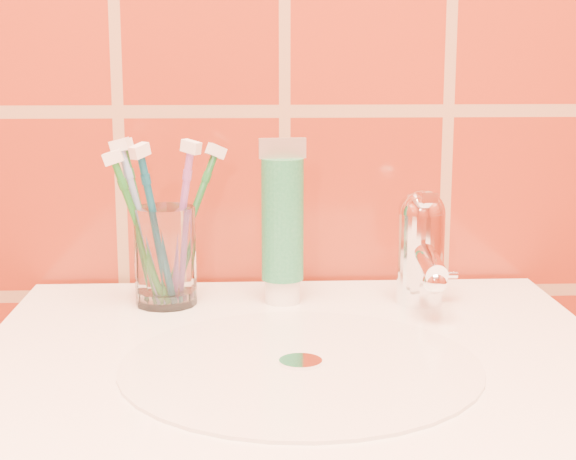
{
  "coord_description": "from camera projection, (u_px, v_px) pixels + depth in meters",
  "views": [
    {
      "loc": [
        -0.04,
        0.22,
        1.1
      ],
      "look_at": [
        -0.0,
        1.08,
        0.93
      ],
      "focal_mm": 55.0,
      "sensor_mm": 36.0,
      "label": 1
    }
  ],
  "objects": [
    {
      "name": "toothbrush_1",
      "position": [
        156.0,
        228.0,
        0.87
      ],
      "size": [
        0.1,
        0.1,
        0.18
      ],
      "primitive_type": null,
      "rotation": [
        0.24,
        0.0,
        -0.72
      ],
      "color": "navy",
      "rests_on": "glass_tumbler"
    },
    {
      "name": "glass_tumbler",
      "position": [
        165.0,
        256.0,
        0.9
      ],
      "size": [
        0.07,
        0.07,
        0.1
      ],
      "primitive_type": "cylinder",
      "rotation": [
        0.0,
        0.0,
        -0.05
      ],
      "color": "white",
      "rests_on": "pedestal_sink"
    },
    {
      "name": "toothbrush_0",
      "position": [
        190.0,
        224.0,
        0.92
      ],
      "size": [
        0.14,
        0.13,
        0.18
      ],
      "primitive_type": null,
      "rotation": [
        0.41,
        0.0,
        2.09
      ],
      "color": "#1B672D",
      "rests_on": "glass_tumbler"
    },
    {
      "name": "toothpaste_tube",
      "position": [
        283.0,
        227.0,
        0.9
      ],
      "size": [
        0.05,
        0.04,
        0.17
      ],
      "rotation": [
        0.0,
        0.0,
        0.14
      ],
      "color": "white",
      "rests_on": "pedestal_sink"
    },
    {
      "name": "faucet",
      "position": [
        422.0,
        244.0,
        0.9
      ],
      "size": [
        0.05,
        0.11,
        0.12
      ],
      "color": "white",
      "rests_on": "pedestal_sink"
    },
    {
      "name": "toothbrush_2",
      "position": [
        140.0,
        231.0,
        0.88
      ],
      "size": [
        0.08,
        0.08,
        0.17
      ],
      "primitive_type": null,
      "rotation": [
        0.31,
        0.0,
        -1.5
      ],
      "color": "#207B2C",
      "rests_on": "glass_tumbler"
    },
    {
      "name": "toothbrush_5",
      "position": [
        142.0,
        224.0,
        0.89
      ],
      "size": [
        0.09,
        0.08,
        0.18
      ],
      "primitive_type": null,
      "rotation": [
        0.25,
        0.0,
        -1.79
      ],
      "color": "#7C9CDC",
      "rests_on": "glass_tumbler"
    },
    {
      "name": "toothbrush_3",
      "position": [
        181.0,
        224.0,
        0.89
      ],
      "size": [
        0.09,
        0.08,
        0.18
      ],
      "primitive_type": null,
      "rotation": [
        0.18,
        0.0,
        1.0
      ],
      "color": "#8E4DA6",
      "rests_on": "glass_tumbler"
    },
    {
      "name": "toothbrush_4",
      "position": [
        142.0,
        223.0,
        0.9
      ],
      "size": [
        0.11,
        0.1,
        0.18
      ],
      "primitive_type": null,
      "rotation": [
        0.27,
        0.0,
        -2.13
      ],
      "color": "#1F773C",
      "rests_on": "glass_tumbler"
    }
  ]
}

